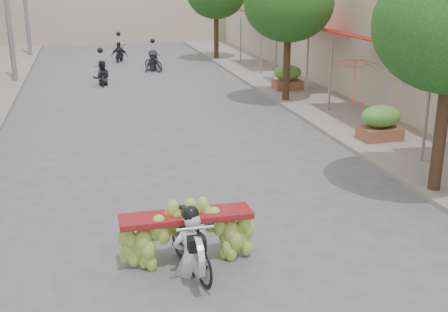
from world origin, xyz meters
TOP-DOWN VIEW (x-y plane):
  - sidewalk_right at (7.00, 15.00)m, footprint 4.00×60.00m
  - shophouse_row_right at (11.99, 14.00)m, footprint 9.77×40.00m
  - street_tree_mid at (5.40, 14.00)m, footprint 3.40×3.40m
  - produce_crate_mid at (6.20, 8.00)m, footprint 1.20×0.88m
  - produce_crate_far at (6.20, 16.00)m, footprint 1.20×0.88m
  - banana_motorbike at (-0.70, 1.93)m, footprint 2.27×1.95m
  - market_umbrella at (6.03, 9.49)m, footprint 1.98×1.98m
  - pedestrian at (6.20, 16.99)m, footprint 0.83×0.52m
  - bg_motorbike_a at (-1.49, 19.46)m, footprint 0.80×1.47m
  - bg_motorbike_b at (1.26, 22.71)m, footprint 1.19×1.58m
  - bg_motorbike_c at (-0.21, 26.74)m, footprint 1.08×1.76m

SIDE VIEW (x-z plane):
  - sidewalk_right at x=7.00m, z-range 0.00..0.12m
  - banana_motorbike at x=-0.70m, z-range -0.35..1.74m
  - produce_crate_mid at x=6.20m, z-range 0.13..1.29m
  - produce_crate_far at x=6.20m, z-range 0.13..1.29m
  - bg_motorbike_a at x=-1.49m, z-range -0.20..1.75m
  - bg_motorbike_c at x=-0.21m, z-range -0.19..1.76m
  - bg_motorbike_b at x=1.26m, z-range -0.11..1.84m
  - pedestrian at x=6.20m, z-range 0.12..1.74m
  - market_umbrella at x=6.03m, z-range 1.60..3.15m
  - shophouse_row_right at x=11.99m, z-range 0.00..6.00m
  - street_tree_mid at x=5.40m, z-range 1.16..6.41m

